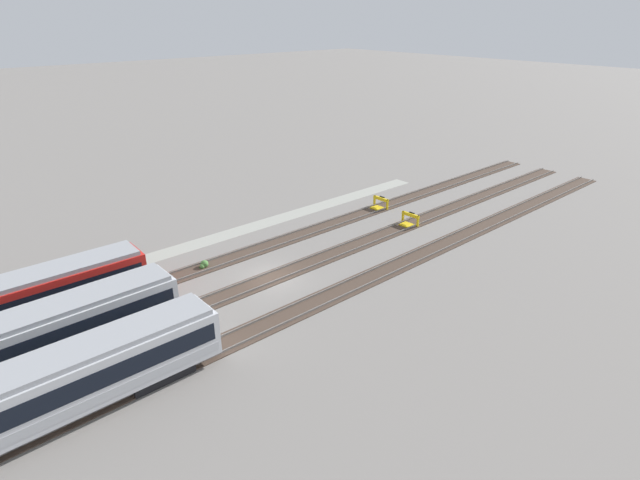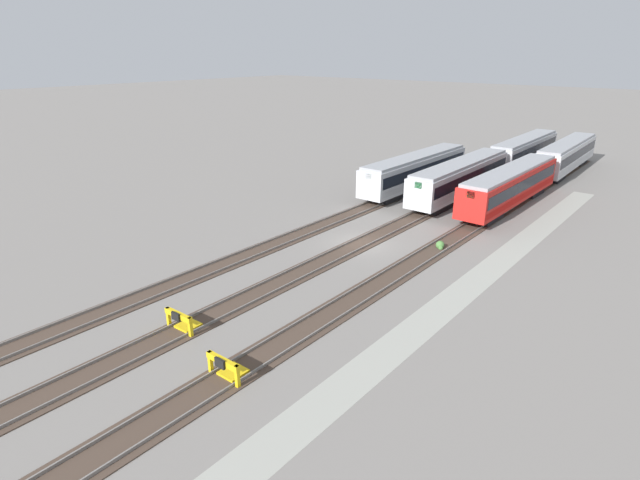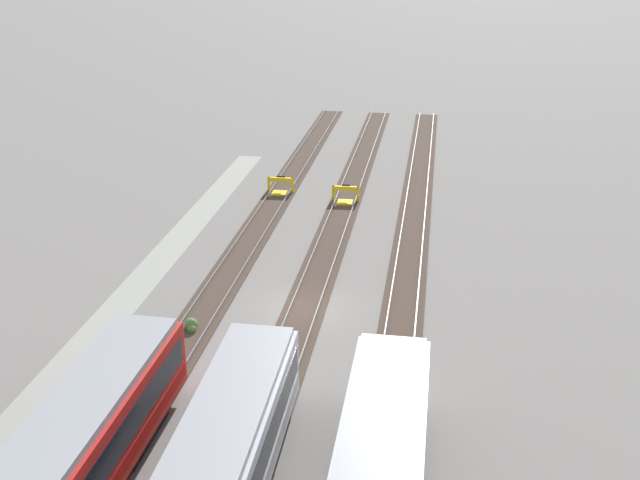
% 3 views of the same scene
% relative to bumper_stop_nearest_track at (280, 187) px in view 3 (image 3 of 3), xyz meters
% --- Properties ---
extents(ground_plane, '(400.00, 400.00, 0.00)m').
position_rel_bumper_stop_nearest_track_xyz_m(ground_plane, '(17.79, 5.05, -0.51)').
color(ground_plane, gray).
extents(service_walkway, '(54.00, 2.00, 0.01)m').
position_rel_bumper_stop_nearest_track_xyz_m(service_walkway, '(17.79, -4.56, -0.51)').
color(service_walkway, '#9E9E93').
rests_on(service_walkway, ground).
extents(rail_track_nearest, '(90.00, 2.24, 0.21)m').
position_rel_bumper_stop_nearest_track_xyz_m(rail_track_nearest, '(17.79, -0.01, -0.47)').
color(rail_track_nearest, '#47382D').
rests_on(rail_track_nearest, ground).
extents(rail_track_near_inner, '(90.00, 2.24, 0.21)m').
position_rel_bumper_stop_nearest_track_xyz_m(rail_track_near_inner, '(17.79, 5.05, -0.47)').
color(rail_track_near_inner, '#47382D').
rests_on(rail_track_near_inner, ground).
extents(rail_track_middle, '(90.00, 2.24, 0.21)m').
position_rel_bumper_stop_nearest_track_xyz_m(rail_track_middle, '(17.79, 10.11, -0.47)').
color(rail_track_middle, '#47382D').
rests_on(rail_track_middle, ground).
extents(bumper_stop_nearest_track, '(1.36, 2.01, 1.22)m').
position_rel_bumper_stop_nearest_track_xyz_m(bumper_stop_nearest_track, '(0.00, 0.00, 0.00)').
color(bumper_stop_nearest_track, gold).
rests_on(bumper_stop_nearest_track, ground).
extents(bumper_stop_near_inner_track, '(1.38, 2.01, 1.22)m').
position_rel_bumper_stop_nearest_track_xyz_m(bumper_stop_near_inner_track, '(1.24, 5.06, 0.00)').
color(bumper_stop_near_inner_track, gold).
rests_on(bumper_stop_near_inner_track, ground).
extents(weed_clump, '(0.92, 0.70, 0.64)m').
position_rel_bumper_stop_nearest_track_xyz_m(weed_clump, '(20.82, -0.08, -0.27)').
color(weed_clump, '#4C7F3D').
rests_on(weed_clump, ground).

